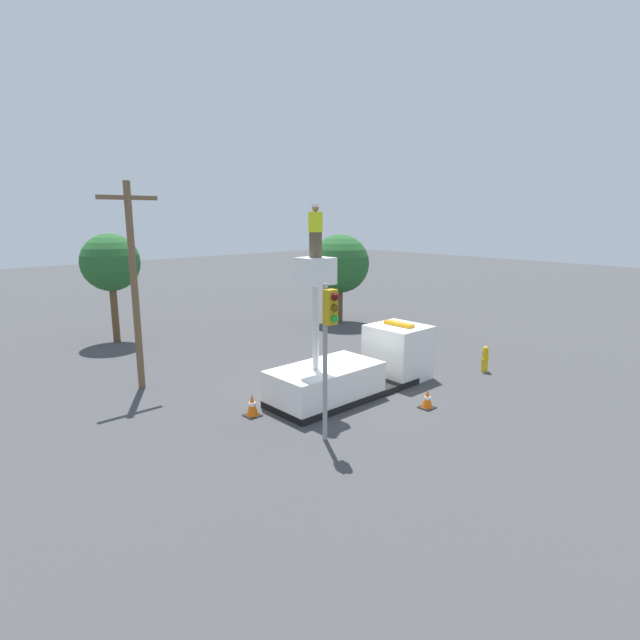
# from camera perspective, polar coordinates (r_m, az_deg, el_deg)

# --- Properties ---
(ground_plane) EXTENTS (120.00, 120.00, 0.00)m
(ground_plane) POSITION_cam_1_polar(r_m,az_deg,el_deg) (18.97, 2.89, -8.55)
(ground_plane) COLOR #424244
(bucket_truck) EXTENTS (7.20, 2.26, 5.23)m
(bucket_truck) POSITION_cam_1_polar(r_m,az_deg,el_deg) (19.11, 4.29, -5.46)
(bucket_truck) COLOR black
(bucket_truck) RESTS_ON ground
(worker) EXTENTS (0.40, 0.26, 1.75)m
(worker) POSITION_cam_1_polar(r_m,az_deg,el_deg) (16.76, -0.52, 10.15)
(worker) COLOR brown
(worker) RESTS_ON bucket_truck
(traffic_light_pole) EXTENTS (0.34, 0.57, 4.74)m
(traffic_light_pole) POSITION_cam_1_polar(r_m,az_deg,el_deg) (14.24, 1.00, -1.35)
(traffic_light_pole) COLOR gray
(traffic_light_pole) RESTS_ON ground
(fire_hydrant) EXTENTS (0.51, 0.27, 1.13)m
(fire_hydrant) POSITION_cam_1_polar(r_m,az_deg,el_deg) (22.62, 18.34, -4.27)
(fire_hydrant) COLOR gold
(fire_hydrant) RESTS_ON ground
(traffic_cone_rear) EXTENTS (0.51, 0.51, 0.78)m
(traffic_cone_rear) POSITION_cam_1_polar(r_m,az_deg,el_deg) (17.10, -7.75, -9.66)
(traffic_cone_rear) COLOR black
(traffic_cone_rear) RESTS_ON ground
(traffic_cone_curbside) EXTENTS (0.50, 0.50, 0.68)m
(traffic_cone_curbside) POSITION_cam_1_polar(r_m,az_deg,el_deg) (18.02, 12.16, -8.84)
(traffic_cone_curbside) COLOR black
(traffic_cone_curbside) RESTS_ON ground
(tree_left_bg) EXTENTS (3.56, 3.56, 5.48)m
(tree_left_bg) POSITION_cam_1_polar(r_m,az_deg,el_deg) (30.72, 2.31, 6.42)
(tree_left_bg) COLOR brown
(tree_left_bg) RESTS_ON ground
(tree_right_bg) EXTENTS (2.98, 2.98, 5.72)m
(tree_right_bg) POSITION_cam_1_polar(r_m,az_deg,el_deg) (28.04, -22.83, 6.01)
(tree_right_bg) COLOR brown
(tree_right_bg) RESTS_ON ground
(utility_pole) EXTENTS (2.20, 0.26, 7.84)m
(utility_pole) POSITION_cam_1_polar(r_m,az_deg,el_deg) (19.99, -20.50, 4.31)
(utility_pole) COLOR brown
(utility_pole) RESTS_ON ground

